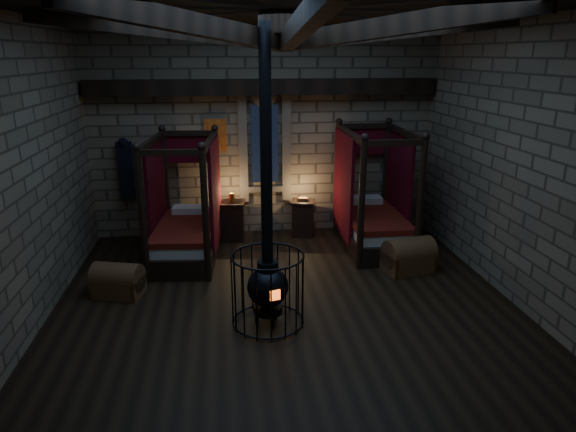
{
  "coord_description": "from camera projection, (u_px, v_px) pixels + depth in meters",
  "views": [
    {
      "loc": [
        -0.86,
        -7.03,
        3.68
      ],
      "look_at": [
        0.12,
        0.6,
        1.24
      ],
      "focal_mm": 32.0,
      "sensor_mm": 36.0,
      "label": 1
    }
  ],
  "objects": [
    {
      "name": "room",
      "position": [
        284.0,
        48.0,
        6.82
      ],
      "size": [
        7.02,
        7.02,
        4.29
      ],
      "color": "black",
      "rests_on": "ground"
    },
    {
      "name": "bed_left",
      "position": [
        186.0,
        229.0,
        9.58
      ],
      "size": [
        1.32,
        2.24,
        2.25
      ],
      "rotation": [
        0.0,
        0.0,
        -0.09
      ],
      "color": "black",
      "rests_on": "ground"
    },
    {
      "name": "bed_right",
      "position": [
        372.0,
        218.0,
        10.16
      ],
      "size": [
        1.21,
        2.23,
        2.31
      ],
      "rotation": [
        0.0,
        0.0,
        -0.02
      ],
      "color": "black",
      "rests_on": "ground"
    },
    {
      "name": "trunk_left",
      "position": [
        118.0,
        281.0,
        8.11
      ],
      "size": [
        0.85,
        0.67,
        0.55
      ],
      "rotation": [
        0.0,
        0.0,
        -0.29
      ],
      "color": "brown",
      "rests_on": "ground"
    },
    {
      "name": "trunk_right",
      "position": [
        409.0,
        256.0,
        9.02
      ],
      "size": [
        0.94,
        0.71,
        0.62
      ],
      "rotation": [
        0.0,
        0.0,
        0.23
      ],
      "color": "brown",
      "rests_on": "ground"
    },
    {
      "name": "nightstand_left",
      "position": [
        233.0,
        220.0,
        10.52
      ],
      "size": [
        0.55,
        0.53,
        0.99
      ],
      "rotation": [
        0.0,
        0.0,
        -0.1
      ],
      "color": "black",
      "rests_on": "ground"
    },
    {
      "name": "nightstand_right",
      "position": [
        303.0,
        218.0,
        10.76
      ],
      "size": [
        0.56,
        0.55,
        0.83
      ],
      "rotation": [
        0.0,
        0.0,
        -0.23
      ],
      "color": "black",
      "rests_on": "ground"
    },
    {
      "name": "stove",
      "position": [
        268.0,
        283.0,
        7.14
      ],
      "size": [
        1.03,
        1.03,
        4.05
      ],
      "rotation": [
        0.0,
        0.0,
        0.27
      ],
      "color": "black",
      "rests_on": "ground"
    }
  ]
}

